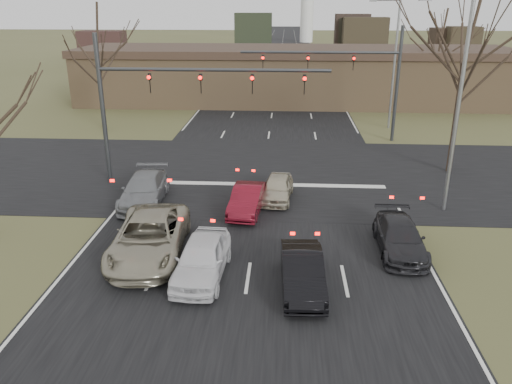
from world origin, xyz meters
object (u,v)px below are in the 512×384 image
(car_white_sedan, at_px, (202,258))
(car_black_hatch, at_px, (302,272))
(car_grey_ahead, at_px, (144,189))
(car_red_ahead, at_px, (247,200))
(car_silver_ahead, at_px, (277,188))
(building, at_px, (294,75))
(mast_arm_near, at_px, (162,91))
(streetlight_right_near, at_px, (456,94))
(car_silver_suv, at_px, (149,237))
(car_charcoal_sedan, at_px, (400,237))
(mast_arm_far, at_px, (358,70))
(streetlight_right_far, at_px, (393,56))

(car_white_sedan, height_order, car_black_hatch, car_white_sedan)
(car_grey_ahead, bearing_deg, car_red_ahead, -13.01)
(car_grey_ahead, distance_m, car_silver_ahead, 6.67)
(building, bearing_deg, mast_arm_near, -106.13)
(streetlight_right_near, distance_m, car_silver_ahead, 9.39)
(car_silver_suv, relative_size, car_black_hatch, 1.44)
(car_grey_ahead, bearing_deg, car_charcoal_sedan, -24.98)
(car_black_hatch, bearing_deg, car_silver_ahead, 94.53)
(mast_arm_far, distance_m, car_white_sedan, 21.86)
(streetlight_right_near, distance_m, car_charcoal_sedan, 7.32)
(building, relative_size, car_silver_ahead, 11.71)
(streetlight_right_near, bearing_deg, mast_arm_near, 167.95)
(streetlight_right_far, bearing_deg, car_red_ahead, -118.83)
(car_white_sedan, relative_size, car_black_hatch, 1.05)
(streetlight_right_near, distance_m, car_white_sedan, 13.50)
(streetlight_right_near, relative_size, car_charcoal_sedan, 2.33)
(mast_arm_near, height_order, mast_arm_far, same)
(streetlight_right_near, xyz_separation_m, car_silver_ahead, (-7.92, 0.88, -4.97))
(mast_arm_far, distance_m, streetlight_right_far, 5.12)
(car_red_ahead, bearing_deg, car_silver_ahead, 56.46)
(streetlight_right_far, height_order, car_charcoal_sedan, streetlight_right_far)
(car_white_sedan, relative_size, car_grey_ahead, 0.88)
(car_silver_suv, xyz_separation_m, car_red_ahead, (3.50, 4.64, -0.17))
(mast_arm_near, bearing_deg, car_silver_ahead, -19.06)
(building, distance_m, car_red_ahead, 29.02)
(car_red_ahead, bearing_deg, building, 90.57)
(mast_arm_far, height_order, car_silver_ahead, mast_arm_far)
(mast_arm_far, bearing_deg, car_grey_ahead, -132.49)
(car_white_sedan, bearing_deg, car_grey_ahead, 122.88)
(car_charcoal_sedan, bearing_deg, car_white_sedan, -161.47)
(car_red_ahead, distance_m, car_silver_ahead, 2.22)
(car_white_sedan, bearing_deg, car_silver_suv, 150.64)
(car_silver_suv, distance_m, car_white_sedan, 2.74)
(mast_arm_far, distance_m, car_red_ahead, 15.99)
(car_grey_ahead, relative_size, car_silver_ahead, 1.35)
(mast_arm_near, relative_size, streetlight_right_near, 1.21)
(mast_arm_near, bearing_deg, car_charcoal_sedan, -34.06)
(mast_arm_far, height_order, car_silver_suv, mast_arm_far)
(mast_arm_near, height_order, car_charcoal_sedan, mast_arm_near)
(streetlight_right_near, height_order, car_red_ahead, streetlight_right_near)
(streetlight_right_far, bearing_deg, car_charcoal_sedan, -98.99)
(car_charcoal_sedan, bearing_deg, streetlight_right_far, 81.98)
(mast_arm_near, relative_size, mast_arm_far, 1.09)
(streetlight_right_near, height_order, streetlight_right_far, same)
(streetlight_right_far, distance_m, car_white_sedan, 26.79)
(mast_arm_near, height_order, streetlight_right_near, streetlight_right_near)
(car_charcoal_sedan, bearing_deg, building, 97.83)
(mast_arm_far, bearing_deg, car_silver_ahead, -113.55)
(mast_arm_far, height_order, car_charcoal_sedan, mast_arm_far)
(car_charcoal_sedan, distance_m, car_silver_ahead, 7.38)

